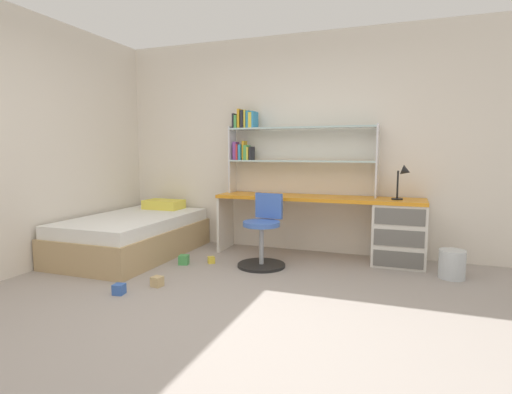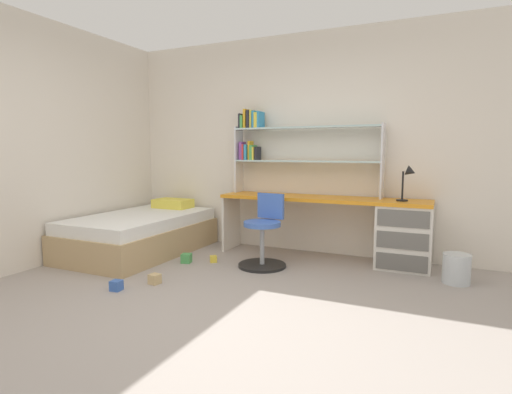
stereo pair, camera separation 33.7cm
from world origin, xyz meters
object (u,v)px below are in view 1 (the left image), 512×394
bed_platform (134,235)px  toy_block_green_0 (184,260)px  desk (375,226)px  bookshelf_hutch (278,143)px  toy_block_blue_3 (119,289)px  desk_lamp (404,177)px  toy_block_yellow_1 (211,260)px  toy_block_natural_2 (157,281)px  swivel_chair (263,238)px  waste_bin (452,264)px

bed_platform → toy_block_green_0: bed_platform is taller
desk → bookshelf_hutch: bearing=173.4°
bookshelf_hutch → desk: bearing=-6.6°
toy_block_blue_3 → desk: bearing=42.7°
desk_lamp → desk: bearing=169.8°
toy_block_green_0 → toy_block_yellow_1: 0.30m
toy_block_natural_2 → bookshelf_hutch: bearing=69.2°
bed_platform → toy_block_blue_3: bearing=-58.4°
swivel_chair → toy_block_yellow_1: swivel_chair is taller
desk_lamp → toy_block_yellow_1: size_ratio=5.20×
bookshelf_hutch → waste_bin: bearing=-14.0°
swivel_chair → toy_block_natural_2: bearing=-125.3°
desk_lamp → bed_platform: 3.19m
toy_block_green_0 → toy_block_yellow_1: toy_block_green_0 is taller
bookshelf_hutch → toy_block_natural_2: bookshelf_hutch is taller
bookshelf_hutch → toy_block_yellow_1: bearing=-122.9°
desk → bed_platform: (-2.76, -0.66, -0.17)m
toy_block_green_0 → toy_block_blue_3: (-0.05, -1.03, -0.01)m
waste_bin → toy_block_yellow_1: (-2.48, -0.33, -0.10)m
bed_platform → waste_bin: size_ratio=6.55×
desk_lamp → waste_bin: size_ratio=1.35×
toy_block_blue_3 → toy_block_yellow_1: bearing=75.2°
desk → bed_platform: size_ratio=1.29×
toy_block_yellow_1 → toy_block_green_0: bearing=-150.7°
desk → swivel_chair: 1.28m
bed_platform → toy_block_yellow_1: bed_platform is taller
bookshelf_hutch → desk_lamp: bearing=-7.3°
waste_bin → toy_block_yellow_1: waste_bin is taller
bookshelf_hutch → toy_block_blue_3: size_ratio=19.74×
waste_bin → toy_block_green_0: 2.78m
toy_block_natural_2 → toy_block_blue_3: 0.35m
waste_bin → bed_platform: bearing=-175.0°
desk_lamp → swivel_chair: bearing=-159.5°
bookshelf_hutch → swivel_chair: size_ratio=2.30×
desk → toy_block_yellow_1: size_ratio=32.55×
swivel_chair → toy_block_green_0: (-0.84, -0.25, -0.26)m
desk → toy_block_green_0: (-1.97, -0.83, -0.36)m
toy_block_natural_2 → waste_bin: bearing=25.1°
bookshelf_hutch → toy_block_green_0: bookshelf_hutch is taller
swivel_chair → desk_lamp: bearing=20.5°
toy_block_green_0 → waste_bin: bearing=9.9°
swivel_chair → bed_platform: 1.63m
bed_platform → desk: bearing=13.4°
toy_block_natural_2 → toy_block_blue_3: bearing=-123.4°
swivel_chair → toy_block_green_0: swivel_chair is taller
desk_lamp → toy_block_yellow_1: 2.29m
bookshelf_hutch → toy_block_natural_2: (-0.65, -1.70, -1.30)m
toy_block_natural_2 → bed_platform: bearing=135.8°
desk → bed_platform: desk is taller
desk → desk_lamp: desk_lamp is taller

